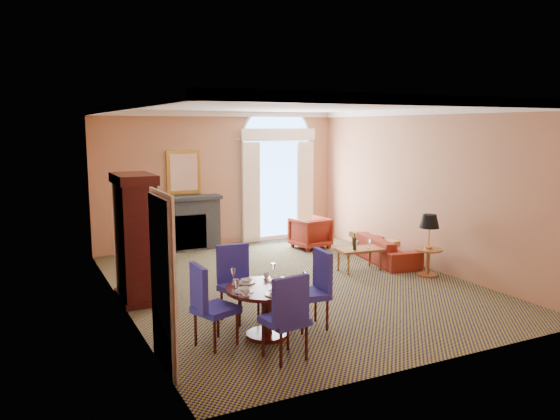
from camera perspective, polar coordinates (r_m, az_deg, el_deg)
name	(u,v)px	position (r m, az deg, el deg)	size (l,w,h in m)	color
ground	(292,284)	(10.06, 1.27, -7.73)	(7.50, 7.50, 0.00)	#15123B
room_envelope	(275,145)	(10.24, -0.54, 6.82)	(6.04, 7.52, 3.45)	tan
armoire	(136,240)	(9.23, -14.83, -3.06)	(0.60, 1.07, 2.10)	black
dining_table	(267,299)	(7.49, -1.40, -9.29)	(1.12, 1.12, 0.91)	black
dining_chair_north	(236,277)	(8.22, -4.57, -6.99)	(0.64, 0.64, 1.11)	navy
dining_chair_south	(288,313)	(6.69, 0.79, -10.66)	(0.56, 0.57, 1.11)	navy
dining_chair_east	(316,284)	(7.86, 3.75, -7.71)	(0.54, 0.53, 1.11)	navy
dining_chair_west	(208,300)	(7.20, -7.55, -9.34)	(0.64, 0.64, 1.11)	navy
sofa	(386,249)	(11.82, 10.98, -4.04)	(1.86, 0.73, 0.54)	maroon
armchair	(310,233)	(12.91, 3.17, -2.37)	(0.78, 0.80, 0.73)	maroon
coffee_table	(360,250)	(10.97, 8.31, -4.15)	(0.94, 0.59, 0.78)	brown
side_table	(429,237)	(10.80, 15.29, -2.72)	(0.53, 0.53, 1.17)	brown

